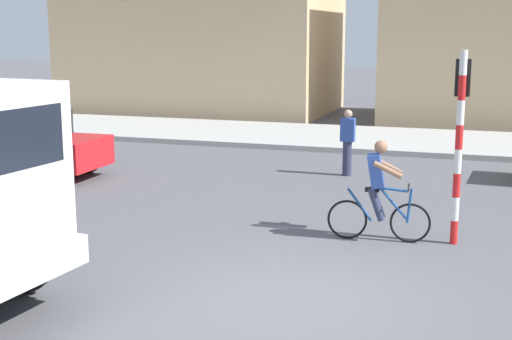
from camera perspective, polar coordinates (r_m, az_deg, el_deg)
name	(u,v)px	position (r m, az deg, el deg)	size (l,w,h in m)	color
ground_plane	(291,299)	(9.57, 2.84, -10.33)	(120.00, 120.00, 0.00)	#56565B
sidewalk_far	(409,141)	(22.86, 12.18, 2.30)	(80.00, 5.00, 0.16)	#ADADA8
cyclist	(379,191)	(12.05, 9.82, -1.67)	(1.73, 0.51, 1.72)	black
traffic_light_pole	(460,120)	(12.03, 16.09, 3.86)	(0.24, 0.43, 3.20)	red
car_red_near	(22,143)	(18.15, -18.27, 2.08)	(4.01, 1.90, 1.60)	red
pedestrian_near_kerb	(348,141)	(17.43, 7.36, 2.30)	(0.34, 0.22, 1.62)	#2D334C
building_corner_left	(205,46)	(31.57, -4.12, 9.88)	(11.19, 7.27, 5.61)	#D1B284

